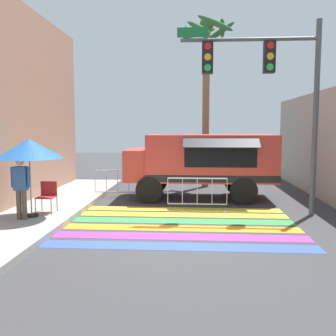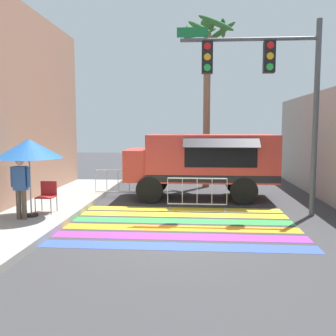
{
  "view_description": "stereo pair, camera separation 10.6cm",
  "coord_description": "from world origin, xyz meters",
  "px_view_note": "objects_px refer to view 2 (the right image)",
  "views": [
    {
      "loc": [
        0.41,
        -9.24,
        2.59
      ],
      "look_at": [
        -0.4,
        2.87,
        1.3
      ],
      "focal_mm": 40.0,
      "sensor_mm": 36.0,
      "label": 1
    },
    {
      "loc": [
        0.51,
        -9.24,
        2.59
      ],
      "look_at": [
        -0.4,
        2.87,
        1.3
      ],
      "focal_mm": 40.0,
      "sensor_mm": 36.0,
      "label": 2
    }
  ],
  "objects_px": {
    "traffic_signal_pole": "(270,79)",
    "vendor_person": "(21,184)",
    "folding_chair": "(47,194)",
    "food_truck": "(200,160)",
    "patio_umbrella": "(29,149)",
    "barricade_front": "(197,194)",
    "palm_tree": "(207,65)",
    "barricade_side": "(118,184)"
  },
  "relations": [
    {
      "from": "barricade_front",
      "to": "vendor_person",
      "type": "bearing_deg",
      "value": -154.04
    },
    {
      "from": "patio_umbrella",
      "to": "folding_chair",
      "type": "relative_size",
      "value": 2.42
    },
    {
      "from": "food_truck",
      "to": "folding_chair",
      "type": "xyz_separation_m",
      "value": [
        -4.43,
        -3.34,
        -0.74
      ]
    },
    {
      "from": "traffic_signal_pole",
      "to": "barricade_side",
      "type": "bearing_deg",
      "value": 152.65
    },
    {
      "from": "barricade_front",
      "to": "barricade_side",
      "type": "bearing_deg",
      "value": 145.15
    },
    {
      "from": "food_truck",
      "to": "vendor_person",
      "type": "height_order",
      "value": "food_truck"
    },
    {
      "from": "traffic_signal_pole",
      "to": "palm_tree",
      "type": "bearing_deg",
      "value": 107.42
    },
    {
      "from": "patio_umbrella",
      "to": "barricade_side",
      "type": "relative_size",
      "value": 1.22
    },
    {
      "from": "vendor_person",
      "to": "barricade_front",
      "type": "bearing_deg",
      "value": 16.48
    },
    {
      "from": "traffic_signal_pole",
      "to": "palm_tree",
      "type": "xyz_separation_m",
      "value": [
        -1.66,
        5.27,
        1.28
      ]
    },
    {
      "from": "folding_chair",
      "to": "barricade_front",
      "type": "distance_m",
      "value": 4.55
    },
    {
      "from": "barricade_side",
      "to": "palm_tree",
      "type": "relative_size",
      "value": 0.24
    },
    {
      "from": "vendor_person",
      "to": "patio_umbrella",
      "type": "bearing_deg",
      "value": 61.13
    },
    {
      "from": "folding_chair",
      "to": "palm_tree",
      "type": "distance_m",
      "value": 8.98
    },
    {
      "from": "food_truck",
      "to": "patio_umbrella",
      "type": "distance_m",
      "value": 6.12
    },
    {
      "from": "patio_umbrella",
      "to": "vendor_person",
      "type": "distance_m",
      "value": 0.97
    },
    {
      "from": "traffic_signal_pole",
      "to": "folding_chair",
      "type": "relative_size",
      "value": 6.45
    },
    {
      "from": "patio_umbrella",
      "to": "barricade_front",
      "type": "bearing_deg",
      "value": 23.12
    },
    {
      "from": "vendor_person",
      "to": "barricade_side",
      "type": "xyz_separation_m",
      "value": [
        1.69,
        4.35,
        -0.62
      ]
    },
    {
      "from": "food_truck",
      "to": "patio_umbrella",
      "type": "xyz_separation_m",
      "value": [
        -4.65,
        -3.93,
        0.59
      ]
    },
    {
      "from": "palm_tree",
      "to": "food_truck",
      "type": "bearing_deg",
      "value": -96.52
    },
    {
      "from": "patio_umbrella",
      "to": "barricade_front",
      "type": "relative_size",
      "value": 1.12
    },
    {
      "from": "barricade_front",
      "to": "barricade_side",
      "type": "distance_m",
      "value": 3.63
    },
    {
      "from": "food_truck",
      "to": "barricade_side",
      "type": "height_order",
      "value": "food_truck"
    },
    {
      "from": "barricade_front",
      "to": "patio_umbrella",
      "type": "bearing_deg",
      "value": -156.88
    },
    {
      "from": "patio_umbrella",
      "to": "barricade_side",
      "type": "bearing_deg",
      "value": 68.61
    },
    {
      "from": "patio_umbrella",
      "to": "folding_chair",
      "type": "bearing_deg",
      "value": 69.05
    },
    {
      "from": "food_truck",
      "to": "palm_tree",
      "type": "height_order",
      "value": "palm_tree"
    },
    {
      "from": "food_truck",
      "to": "traffic_signal_pole",
      "type": "height_order",
      "value": "traffic_signal_pole"
    },
    {
      "from": "food_truck",
      "to": "barricade_front",
      "type": "xyz_separation_m",
      "value": [
        -0.09,
        -1.98,
        -0.94
      ]
    },
    {
      "from": "food_truck",
      "to": "vendor_person",
      "type": "distance_m",
      "value": 6.4
    },
    {
      "from": "vendor_person",
      "to": "palm_tree",
      "type": "distance_m",
      "value": 9.61
    },
    {
      "from": "traffic_signal_pole",
      "to": "folding_chair",
      "type": "xyz_separation_m",
      "value": [
        -6.4,
        -0.83,
        -3.29
      ]
    },
    {
      "from": "traffic_signal_pole",
      "to": "vendor_person",
      "type": "distance_m",
      "value": 7.53
    },
    {
      "from": "vendor_person",
      "to": "barricade_front",
      "type": "xyz_separation_m",
      "value": [
        4.67,
        2.28,
        -0.62
      ]
    },
    {
      "from": "food_truck",
      "to": "traffic_signal_pole",
      "type": "bearing_deg",
      "value": -51.94
    },
    {
      "from": "palm_tree",
      "to": "traffic_signal_pole",
      "type": "bearing_deg",
      "value": -72.58
    },
    {
      "from": "patio_umbrella",
      "to": "vendor_person",
      "type": "bearing_deg",
      "value": -109.39
    },
    {
      "from": "vendor_person",
      "to": "food_truck",
      "type": "bearing_deg",
      "value": 32.29
    },
    {
      "from": "folding_chair",
      "to": "barricade_front",
      "type": "bearing_deg",
      "value": 24.75
    },
    {
      "from": "traffic_signal_pole",
      "to": "vendor_person",
      "type": "xyz_separation_m",
      "value": [
        -6.74,
        -1.74,
        -2.87
      ]
    },
    {
      "from": "folding_chair",
      "to": "barricade_front",
      "type": "relative_size",
      "value": 0.46
    }
  ]
}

